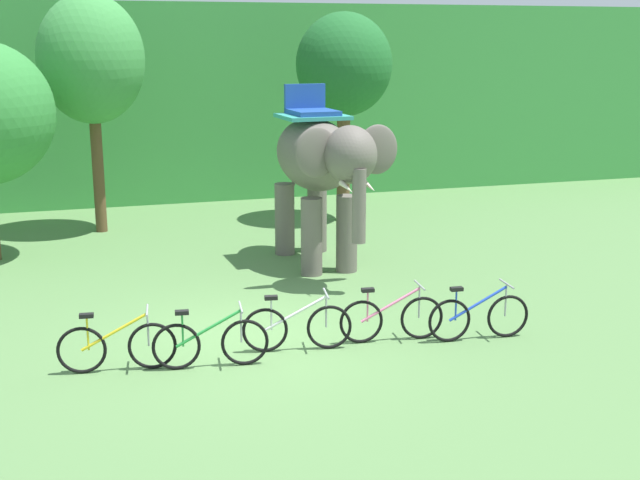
# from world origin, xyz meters

# --- Properties ---
(ground_plane) EXTENTS (80.00, 80.00, 0.00)m
(ground_plane) POSITION_xyz_m (0.00, 0.00, 0.00)
(ground_plane) COLOR #567F47
(foliage_hedge) EXTENTS (36.00, 6.00, 5.73)m
(foliage_hedge) POSITION_xyz_m (0.00, 14.63, 2.86)
(foliage_hedge) COLOR #3D8E42
(foliage_hedge) RESTS_ON ground
(tree_left) EXTENTS (2.55, 2.55, 5.79)m
(tree_left) POSITION_xyz_m (-1.99, 8.58, 4.21)
(tree_left) COLOR brown
(tree_left) RESTS_ON ground
(tree_far_right) EXTENTS (2.47, 2.47, 5.39)m
(tree_far_right) POSITION_xyz_m (4.25, 8.09, 4.02)
(tree_far_right) COLOR brown
(tree_far_right) RESTS_ON ground
(elephant) EXTENTS (2.09, 4.18, 3.78)m
(elephant) POSITION_xyz_m (2.31, 3.87, 2.20)
(elephant) COLOR #665E56
(elephant) RESTS_ON ground
(bike_yellow) EXTENTS (1.70, 0.52, 0.92)m
(bike_yellow) POSITION_xyz_m (-2.18, -0.76, 0.39)
(bike_yellow) COLOR black
(bike_yellow) RESTS_ON ground
(bike_green) EXTENTS (1.70, 0.52, 0.92)m
(bike_green) POSITION_xyz_m (-0.85, -1.02, 0.39)
(bike_green) COLOR black
(bike_green) RESTS_ON ground
(bike_white) EXTENTS (1.70, 0.52, 0.92)m
(bike_white) POSITION_xyz_m (0.54, -0.73, 0.39)
(bike_white) COLOR black
(bike_white) RESTS_ON ground
(bike_pink) EXTENTS (1.71, 0.52, 0.92)m
(bike_pink) POSITION_xyz_m (2.09, -0.77, 0.39)
(bike_pink) COLOR black
(bike_pink) RESTS_ON ground
(bike_blue) EXTENTS (1.71, 0.52, 0.92)m
(bike_blue) POSITION_xyz_m (3.46, -1.12, 0.39)
(bike_blue) COLOR black
(bike_blue) RESTS_ON ground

